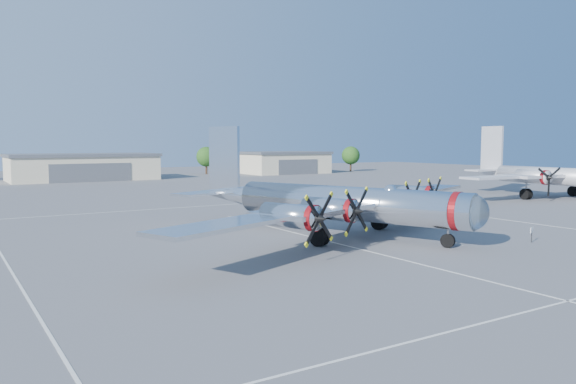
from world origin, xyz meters
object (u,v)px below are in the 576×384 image
tree_east (206,157)px  tree_far_east (351,155)px  twin_engine_east (542,197)px  hangar_center (83,167)px  info_placard (532,232)px  main_bomber_b29 (333,235)px  hangar_east (283,162)px

tree_east → tree_far_east: 38.83m
tree_far_east → twin_engine_east: (-21.45, -69.88, -4.22)m
hangar_center → tree_far_east: bearing=-1.7°
hangar_center → info_placard: 94.10m
tree_far_east → info_placard: size_ratio=5.65×
tree_far_east → main_bomber_b29: size_ratio=0.16×
hangar_east → twin_engine_east: hangar_east is taller
tree_east → tree_far_east: same height
tree_east → main_bomber_b29: bearing=-107.5°
main_bomber_b29 → twin_engine_east: size_ratio=1.29×
tree_far_east → info_placard: bearing=-121.1°
hangar_east → info_placard: bearing=-110.6°
hangar_center → twin_engine_east: bearing=-57.1°
hangar_center → twin_engine_east: hangar_center is taller
twin_engine_east → info_placard: 39.88m
twin_engine_east → info_placard: (-33.67, -21.35, 0.83)m
tree_far_east → hangar_east: bearing=174.4°
info_placard → main_bomber_b29: bearing=116.1°
hangar_east → tree_east: (-18.00, 6.04, 1.51)m
hangar_east → twin_engine_east: size_ratio=0.64×
hangar_east → tree_far_east: 20.15m
hangar_center → hangar_east: size_ratio=1.39×
hangar_center → hangar_east: (48.00, 0.00, 0.00)m
main_bomber_b29 → info_placard: bearing=-67.3°
info_placard → hangar_center: bearing=79.3°
tree_far_east → info_placard: 106.65m
twin_engine_east → hangar_east: bearing=92.8°
main_bomber_b29 → info_placard: size_ratio=35.21×
hangar_center → twin_engine_east: 85.65m
hangar_center → main_bomber_b29: 82.37m
hangar_center → tree_far_east: (68.00, -1.96, 1.51)m
tree_far_east → main_bomber_b29: 103.99m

